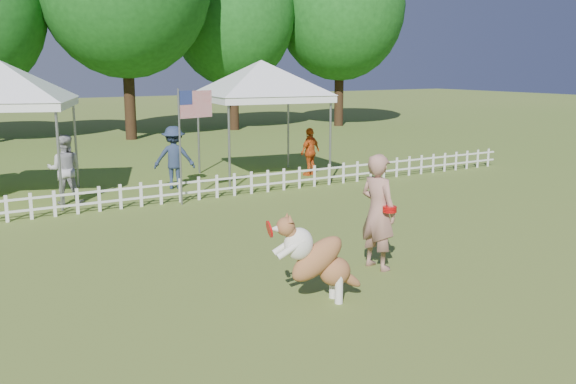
# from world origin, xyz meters

# --- Properties ---
(ground) EXTENTS (120.00, 120.00, 0.00)m
(ground) POSITION_xyz_m (0.00, 0.00, 0.00)
(ground) COLOR #4A6E22
(ground) RESTS_ON ground
(picket_fence) EXTENTS (22.00, 0.08, 0.60)m
(picket_fence) POSITION_xyz_m (0.00, 7.00, 0.30)
(picket_fence) COLOR white
(picket_fence) RESTS_ON ground
(handler) EXTENTS (0.56, 0.77, 1.94)m
(handler) POSITION_xyz_m (0.59, 0.35, 0.97)
(handler) COLOR #A37162
(handler) RESTS_ON ground
(dog) EXTENTS (1.33, 0.73, 1.31)m
(dog) POSITION_xyz_m (-1.15, -0.47, 0.66)
(dog) COLOR brown
(dog) RESTS_ON ground
(frisbee_on_turf) EXTENTS (0.28, 0.28, 0.02)m
(frisbee_on_turf) POSITION_xyz_m (-0.42, 0.10, 0.01)
(frisbee_on_turf) COLOR #BF0B0B
(frisbee_on_turf) RESTS_ON ground
(canopy_tent_left) EXTENTS (4.26, 4.26, 3.43)m
(canopy_tent_left) POSITION_xyz_m (-3.87, 9.53, 1.71)
(canopy_tent_left) COLOR white
(canopy_tent_left) RESTS_ON ground
(canopy_tent_right) EXTENTS (3.73, 3.73, 3.42)m
(canopy_tent_right) POSITION_xyz_m (3.19, 9.03, 1.71)
(canopy_tent_right) COLOR white
(canopy_tent_right) RESTS_ON ground
(flag_pole) EXTENTS (1.07, 0.39, 2.81)m
(flag_pole) POSITION_xyz_m (-0.33, 6.71, 1.40)
(flag_pole) COLOR gray
(flag_pole) RESTS_ON ground
(spectator_a) EXTENTS (1.00, 0.90, 1.70)m
(spectator_a) POSITION_xyz_m (-2.70, 8.31, 0.85)
(spectator_a) COLOR #A4A3A9
(spectator_a) RESTS_ON ground
(spectator_b) EXTENTS (1.27, 1.03, 1.72)m
(spectator_b) POSITION_xyz_m (0.32, 8.80, 0.86)
(spectator_b) COLOR #222F4A
(spectator_b) RESTS_ON ground
(spectator_c) EXTENTS (0.93, 0.63, 1.47)m
(spectator_c) POSITION_xyz_m (4.68, 8.64, 0.73)
(spectator_c) COLOR #D25118
(spectator_c) RESTS_ON ground
(tree_right) EXTENTS (6.20, 6.20, 10.40)m
(tree_right) POSITION_xyz_m (9.00, 22.50, 5.20)
(tree_right) COLOR #154C15
(tree_right) RESTS_ON ground
(tree_far_right) EXTENTS (7.00, 7.00, 11.40)m
(tree_far_right) POSITION_xyz_m (15.00, 21.50, 5.70)
(tree_far_right) COLOR #154C15
(tree_far_right) RESTS_ON ground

